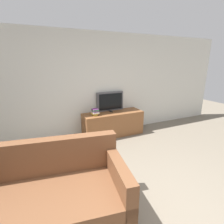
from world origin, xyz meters
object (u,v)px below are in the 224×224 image
at_px(book_stack, 95,112).
at_px(remote_on_stand, 111,111).
at_px(couch, 50,200).
at_px(tv_stand, 113,124).
at_px(television, 110,101).

distance_m(book_stack, remote_on_stand, 0.49).
relative_size(couch, remote_on_stand, 12.06).
relative_size(tv_stand, couch, 0.81).
relative_size(television, remote_on_stand, 4.57).
distance_m(television, book_stack, 0.60).
distance_m(television, couch, 2.98).
height_order(couch, remote_on_stand, couch).
bearing_deg(television, remote_on_stand, -110.13).
distance_m(tv_stand, book_stack, 0.64).
relative_size(tv_stand, television, 2.14).
bearing_deg(tv_stand, remote_on_stand, 109.24).
bearing_deg(television, book_stack, -154.59).
bearing_deg(tv_stand, television, 85.65).
bearing_deg(television, tv_stand, -94.35).
xyz_separation_m(tv_stand, book_stack, (-0.50, -0.03, 0.39)).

